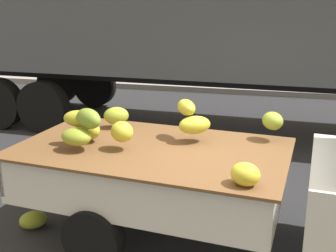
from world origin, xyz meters
name	(u,v)px	position (x,y,z in m)	size (l,w,h in m)	color
ground	(230,251)	(0.00, 0.00, 0.00)	(220.00, 220.00, 0.00)	#28282B
curb_strip	(262,91)	(0.00, 8.59, 0.08)	(80.00, 0.80, 0.16)	gray
semi_trailer	(227,6)	(-0.68, 4.56, 2.54)	(12.08, 3.00, 3.95)	#4C5156
fallen_banana_bunch_near_tailgate	(33,220)	(-2.37, -0.07, 0.10)	(0.33, 0.28, 0.20)	olive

